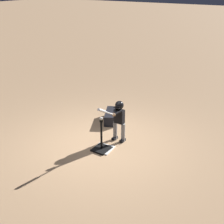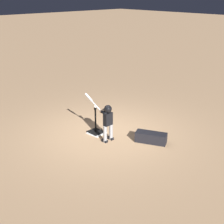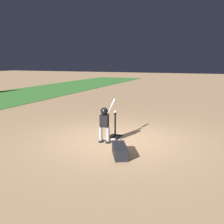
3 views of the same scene
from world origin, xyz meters
name	(u,v)px [view 1 (image 1 of 3)]	position (x,y,z in m)	size (l,w,h in m)	color
ground_plane	(100,144)	(0.00, 0.00, 0.00)	(90.00, 90.00, 0.00)	tan
home_plate	(103,149)	(0.16, 0.19, 0.01)	(0.44, 0.44, 0.02)	white
batting_tee	(102,145)	(0.21, 0.18, 0.12)	(0.41, 0.37, 0.78)	black
batter_child	(118,116)	(-0.38, 0.28, 0.67)	(1.02, 0.33, 1.18)	gray
baseball	(101,119)	(0.21, 0.18, 0.81)	(0.07, 0.07, 0.07)	white
equipment_bag	(111,116)	(-1.29, -0.52, 0.14)	(0.84, 0.32, 0.28)	black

